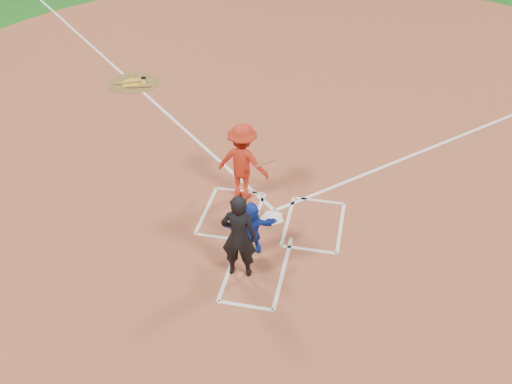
% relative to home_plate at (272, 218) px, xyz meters
% --- Properties ---
extents(ground, '(120.00, 120.00, 0.00)m').
position_rel_home_plate_xyz_m(ground, '(0.00, 0.00, -0.02)').
color(ground, '#155616').
rests_on(ground, ground).
extents(home_plate_dirt, '(28.00, 28.00, 0.01)m').
position_rel_home_plate_xyz_m(home_plate_dirt, '(0.00, 6.00, -0.01)').
color(home_plate_dirt, brown).
rests_on(home_plate_dirt, ground).
extents(home_plate, '(0.60, 0.60, 0.02)m').
position_rel_home_plate_xyz_m(home_plate, '(0.00, 0.00, 0.00)').
color(home_plate, white).
rests_on(home_plate, home_plate_dirt).
extents(on_deck_circle, '(1.70, 1.70, 0.01)m').
position_rel_home_plate_xyz_m(on_deck_circle, '(-5.96, 6.29, -0.00)').
color(on_deck_circle, brown).
rests_on(on_deck_circle, home_plate_dirt).
extents(on_deck_logo, '(0.80, 0.80, 0.00)m').
position_rel_home_plate_xyz_m(on_deck_logo, '(-5.96, 6.29, 0.00)').
color(on_deck_logo, gold).
rests_on(on_deck_logo, on_deck_circle).
extents(on_deck_bat_a, '(0.40, 0.79, 0.06)m').
position_rel_home_plate_xyz_m(on_deck_bat_a, '(-5.81, 6.54, 0.03)').
color(on_deck_bat_a, '#966437').
rests_on(on_deck_bat_a, on_deck_circle).
extents(on_deck_bat_b, '(0.78, 0.44, 0.06)m').
position_rel_home_plate_xyz_m(on_deck_bat_b, '(-6.16, 6.19, 0.03)').
color(on_deck_bat_b, '#A2653B').
rests_on(on_deck_bat_b, on_deck_circle).
extents(on_deck_bat_c, '(0.82, 0.31, 0.06)m').
position_rel_home_plate_xyz_m(on_deck_bat_c, '(-5.66, 5.99, 0.03)').
color(on_deck_bat_c, '#905B34').
rests_on(on_deck_bat_c, on_deck_circle).
extents(bat_weight_donut, '(0.19, 0.19, 0.05)m').
position_rel_home_plate_xyz_m(bat_weight_donut, '(-5.76, 6.69, 0.03)').
color(bat_weight_donut, black).
rests_on(bat_weight_donut, on_deck_circle).
extents(catcher, '(1.22, 0.76, 1.25)m').
position_rel_home_plate_xyz_m(catcher, '(-0.23, -1.21, 0.62)').
color(catcher, '#1534AA').
rests_on(catcher, home_plate_dirt).
extents(umpire, '(0.74, 0.51, 1.94)m').
position_rel_home_plate_xyz_m(umpire, '(-0.32, -1.92, 0.96)').
color(umpire, black).
rests_on(umpire, home_plate_dirt).
extents(chalk_markings, '(28.35, 17.32, 0.01)m').
position_rel_home_plate_xyz_m(chalk_markings, '(0.00, 5.29, -0.01)').
color(chalk_markings, white).
rests_on(chalk_markings, home_plate_dirt).
extents(batter_at_plate, '(1.47, 1.00, 1.95)m').
position_rel_home_plate_xyz_m(batter_at_plate, '(-0.87, 0.74, 0.97)').
color(batter_at_plate, red).
rests_on(batter_at_plate, home_plate_dirt).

